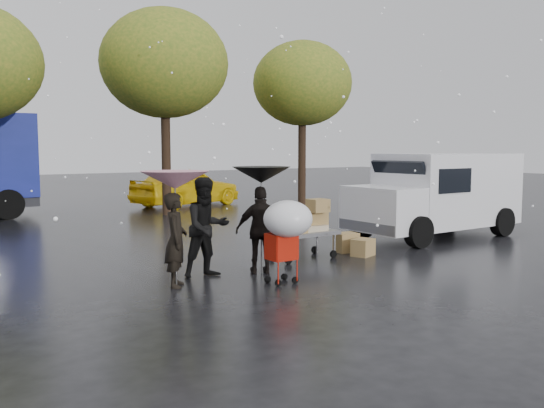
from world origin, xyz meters
TOP-DOWN VIEW (x-y plane):
  - ground at (0.00, 0.00)m, footprint 90.00×90.00m
  - person_pink at (-1.80, 0.11)m, footprint 0.62×0.70m
  - person_middle at (-1.01, 0.48)m, footprint 0.90×0.71m
  - person_black at (-0.04, 0.14)m, footprint 1.04×0.79m
  - umbrella_pink at (-1.80, 0.11)m, footprint 1.16×1.16m
  - umbrella_black at (-0.04, 0.14)m, footprint 1.09×1.09m
  - vendor_cart at (1.57, 0.86)m, footprint 1.52×0.80m
  - shopping_cart at (-0.20, -0.87)m, footprint 0.84×0.84m
  - white_van at (6.36, 1.30)m, footprint 4.91×2.18m
  - box_ground_near at (2.78, 0.92)m, footprint 0.53×0.45m
  - box_ground_far at (2.76, 0.36)m, footprint 0.57×0.50m
  - yellow_taxi at (4.44, 12.42)m, footprint 5.04×3.03m
  - tree_row at (-0.47, 10.00)m, footprint 21.60×4.40m

SIDE VIEW (x-z plane):
  - ground at x=0.00m, z-range 0.00..0.00m
  - box_ground_far at x=2.76m, z-range 0.00..0.37m
  - box_ground_near at x=2.78m, z-range 0.00..0.44m
  - vendor_cart at x=1.57m, z-range 0.09..1.36m
  - person_pink at x=-1.80m, z-range 0.00..1.60m
  - yellow_taxi at x=4.44m, z-range 0.00..1.60m
  - person_black at x=-0.04m, z-range 0.00..1.64m
  - person_middle at x=-1.01m, z-range 0.00..1.82m
  - shopping_cart at x=-0.20m, z-range 0.33..1.80m
  - white_van at x=6.36m, z-range 0.06..2.26m
  - umbrella_pink at x=-1.80m, z-range 0.83..2.79m
  - umbrella_black at x=-0.04m, z-range 0.85..2.85m
  - tree_row at x=-0.47m, z-range 1.46..8.58m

